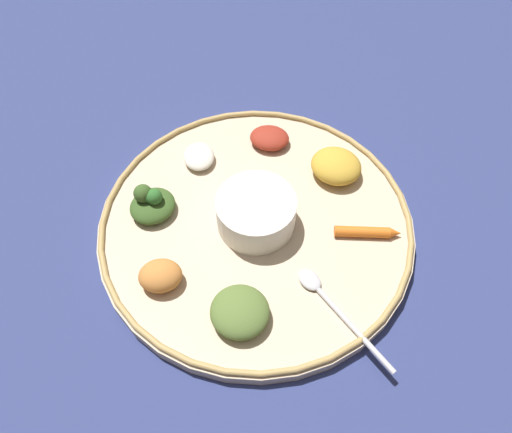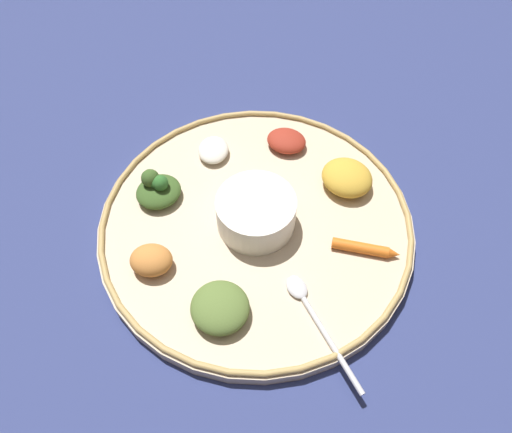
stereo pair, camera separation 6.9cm
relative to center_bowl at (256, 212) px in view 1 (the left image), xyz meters
name	(u,v)px [view 1 (the left image)]	position (x,y,z in m)	size (l,w,h in m)	color
ground_plane	(256,230)	(0.00, 0.00, -0.04)	(2.40, 2.40, 0.00)	navy
platter	(256,226)	(0.00, 0.00, -0.04)	(0.43, 0.43, 0.02)	#C6B293
platter_rim	(256,222)	(0.00, 0.00, -0.02)	(0.42, 0.42, 0.01)	tan
center_bowl	(256,212)	(0.00, 0.00, 0.00)	(0.11, 0.11, 0.05)	silver
spoon	(330,302)	(0.14, -0.05, -0.02)	(0.16, 0.07, 0.01)	silver
greens_pile	(151,203)	(-0.13, -0.06, -0.01)	(0.07, 0.08, 0.04)	#385623
carrot_near_spoon	(367,232)	(0.14, 0.06, -0.02)	(0.08, 0.06, 0.01)	orange
mound_squash	(160,276)	(-0.05, -0.14, -0.01)	(0.05, 0.05, 0.03)	#C67A38
mound_beet	(270,138)	(-0.06, 0.14, -0.02)	(0.06, 0.05, 0.02)	maroon
mound_lentil_yellow	(336,166)	(0.05, 0.13, -0.01)	(0.07, 0.07, 0.03)	gold
mound_collards	(240,312)	(0.06, -0.13, -0.01)	(0.07, 0.07, 0.03)	#567033
mound_rice_white	(199,157)	(-0.13, 0.05, -0.02)	(0.05, 0.05, 0.02)	silver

